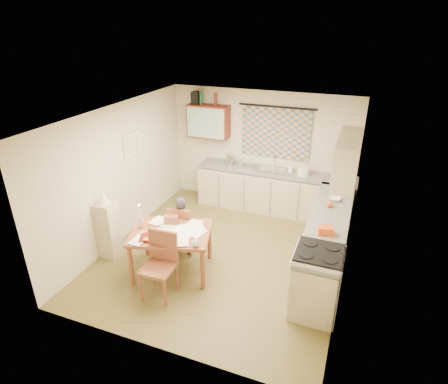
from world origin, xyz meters
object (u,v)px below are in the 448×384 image
at_px(dining_table, 172,251).
at_px(shelf_stand, 108,230).
at_px(stove, 316,282).
at_px(chair_far, 183,237).
at_px(counter_right, 326,244).
at_px(person, 182,226).
at_px(counter_back, 274,191).

xyz_separation_m(dining_table, shelf_stand, (-1.24, 0.01, 0.13)).
xyz_separation_m(stove, chair_far, (-2.42, 0.70, -0.22)).
bearing_deg(stove, shelf_stand, 178.12).
bearing_deg(chair_far, dining_table, 91.66).
distance_m(counter_right, shelf_stand, 3.68).
bearing_deg(chair_far, person, 100.12).
distance_m(counter_back, shelf_stand, 3.50).
height_order(chair_far, person, person).
xyz_separation_m(person, shelf_stand, (-1.15, -0.51, -0.04)).
height_order(counter_back, shelf_stand, shelf_stand).
bearing_deg(chair_far, counter_back, -127.12).
xyz_separation_m(counter_right, dining_table, (-2.30, -1.01, -0.07)).
bearing_deg(person, chair_far, -83.38).
height_order(counter_back, person, person).
relative_size(chair_far, shelf_stand, 0.90).
bearing_deg(person, dining_table, 86.92).
bearing_deg(counter_back, person, -116.71).
height_order(stove, chair_far, stove).
height_order(counter_back, counter_right, same).
height_order(dining_table, person, person).
xyz_separation_m(counter_back, counter_right, (1.30, -1.68, -0.00)).
distance_m(dining_table, person, 0.56).
xyz_separation_m(counter_right, chair_far, (-2.42, -0.42, -0.17)).
bearing_deg(counter_back, shelf_stand, -129.84).
distance_m(counter_right, person, 2.44).
distance_m(counter_right, dining_table, 2.52).
relative_size(stove, dining_table, 0.70).
relative_size(dining_table, chair_far, 1.57).
bearing_deg(counter_back, stove, -65.11).
bearing_deg(dining_table, chair_far, 84.86).
distance_m(dining_table, shelf_stand, 1.24).
relative_size(counter_back, chair_far, 3.60).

